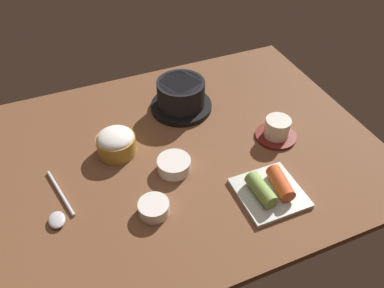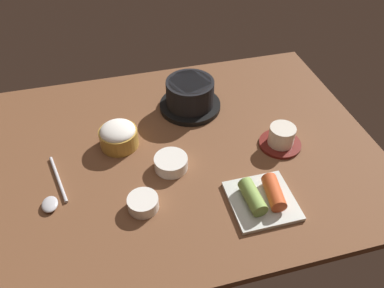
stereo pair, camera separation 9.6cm
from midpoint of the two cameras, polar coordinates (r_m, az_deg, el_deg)
The scene contains 8 objects.
dining_table at distance 99.40cm, azimuth -4.26°, elevation -1.38°, with size 100.00×76.00×2.00cm, color brown.
stone_pot at distance 109.25cm, azimuth -4.18°, elevation 7.07°, with size 17.65×17.65×9.00cm.
rice_bowl at distance 98.55cm, azimuth -14.04°, elevation 0.13°, with size 9.88×9.88×6.51cm.
tea_cup_with_saucer at distance 101.82cm, azimuth 9.98°, elevation 2.01°, with size 10.94×10.94×5.87cm.
banchan_cup_center at distance 92.74cm, azimuth -5.66°, elevation -3.22°, with size 8.22×8.22×3.21cm.
kimchi_plate at distance 88.14cm, azimuth 8.57°, elevation -6.91°, with size 14.42×14.42×4.53cm.
side_bowl_near at distance 85.10cm, azimuth -8.99°, elevation -9.54°, with size 6.92×6.92×2.96cm.
spoon at distance 91.45cm, azimuth -22.31°, elevation -9.38°, with size 5.74×17.71×1.35cm.
Camera 1 is at (-24.72, -66.36, 70.75)cm, focal length 35.68 mm.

